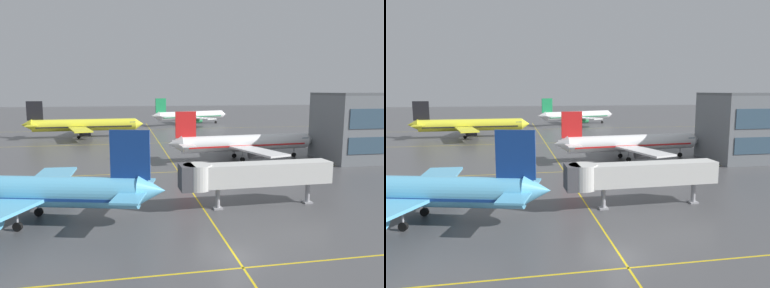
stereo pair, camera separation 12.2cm
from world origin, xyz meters
TOP-DOWN VIEW (x-y plane):
  - ground_plane at (0.00, 0.00)m, footprint 600.00×600.00m
  - airliner_front_gate at (-20.78, 12.13)m, footprint 32.47×27.64m
  - airliner_second_row at (14.96, 42.45)m, footprint 32.53×27.96m
  - airliner_third_row at (-21.25, 84.89)m, footprint 35.42×30.57m
  - airliner_far_left_stand at (17.73, 119.64)m, footprint 34.26×29.34m
  - taxiway_markings at (0.00, 51.44)m, footprint 164.59×156.75m
  - jet_bridge at (5.17, 12.83)m, footprint 19.06×3.41m

SIDE VIEW (x-z plane):
  - ground_plane at x=0.00m, z-range 0.00..0.00m
  - taxiway_markings at x=0.00m, z-range 0.00..0.01m
  - airliner_second_row at x=14.96m, z-range -1.60..8.51m
  - airliner_front_gate at x=-20.78m, z-range -1.62..8.59m
  - airliner_far_left_stand at x=17.73m, z-range -1.74..9.24m
  - airliner_third_row at x=-21.25m, z-range -1.75..9.27m
  - jet_bridge at x=5.17m, z-range 1.27..6.85m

